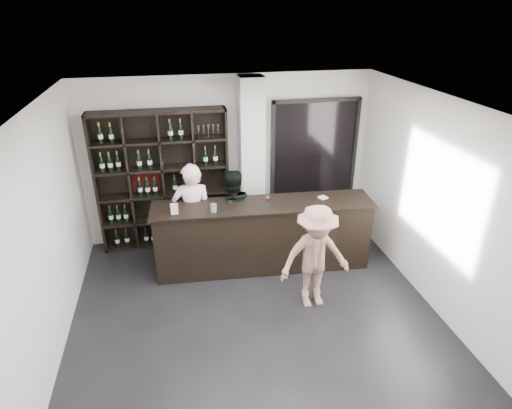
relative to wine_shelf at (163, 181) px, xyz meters
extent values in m
cube|color=black|center=(1.15, -2.57, -1.20)|extent=(5.00, 5.50, 0.01)
cube|color=silver|center=(1.50, -0.10, 0.25)|extent=(0.40, 0.40, 2.90)
cube|color=black|center=(2.70, 0.12, 0.20)|extent=(1.60, 0.08, 2.10)
cube|color=black|center=(2.70, 0.12, 0.20)|extent=(1.48, 0.02, 1.98)
cube|color=black|center=(1.50, -1.08, -0.65)|extent=(3.36, 0.63, 1.10)
cube|color=black|center=(1.50, -1.08, -0.08)|extent=(3.44, 0.71, 0.03)
imported|color=#FFC6D3|center=(0.43, -0.72, -0.33)|extent=(0.65, 0.44, 1.74)
imported|color=black|center=(1.05, -0.72, -0.41)|extent=(0.89, 0.77, 1.58)
imported|color=#A27968|center=(2.00, -2.17, -0.42)|extent=(1.03, 0.63, 1.55)
cylinder|color=silver|center=(0.72, -1.20, 0.00)|extent=(0.11, 0.11, 0.12)
cube|color=white|center=(2.47, -1.06, -0.06)|extent=(0.16, 0.16, 0.02)
cube|color=white|center=(0.15, -1.16, 0.01)|extent=(0.11, 0.06, 0.16)
camera|label=1|loc=(0.22, -6.88, 2.76)|focal=30.00mm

